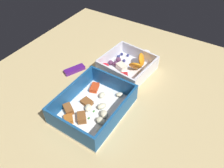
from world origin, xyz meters
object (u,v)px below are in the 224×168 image
(paper_cup_liner, at_px, (146,54))
(pasta_container, at_px, (93,107))
(fruit_bowl, at_px, (127,66))
(candy_bar, at_px, (75,70))

(paper_cup_liner, bearing_deg, pasta_container, 178.01)
(fruit_bowl, distance_m, paper_cup_liner, 0.11)
(candy_bar, relative_size, paper_cup_liner, 2.17)
(fruit_bowl, xyz_separation_m, paper_cup_liner, (0.11, -0.02, -0.01))
(fruit_bowl, relative_size, paper_cup_liner, 5.22)
(paper_cup_liner, bearing_deg, candy_bar, 141.16)
(pasta_container, xyz_separation_m, fruit_bowl, (0.21, 0.01, -0.00))
(fruit_bowl, height_order, candy_bar, fruit_bowl)
(pasta_container, distance_m, fruit_bowl, 0.21)
(pasta_container, xyz_separation_m, paper_cup_liner, (0.31, -0.01, -0.01))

